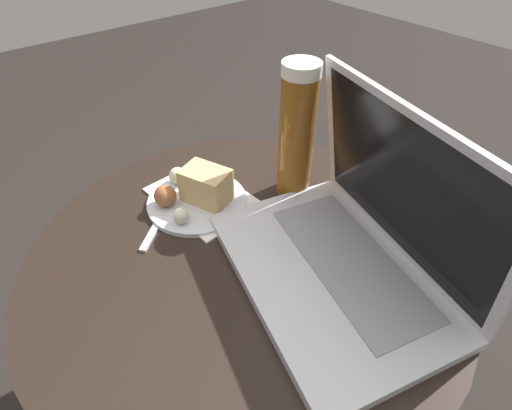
# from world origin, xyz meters

# --- Properties ---
(ground_plane) EXTENTS (6.00, 6.00, 0.00)m
(ground_plane) POSITION_xyz_m (0.00, 0.00, 0.00)
(ground_plane) COLOR black
(table) EXTENTS (0.71, 0.71, 0.54)m
(table) POSITION_xyz_m (0.00, 0.00, 0.37)
(table) COLOR black
(table) RESTS_ON ground_plane
(napkin) EXTENTS (0.21, 0.15, 0.00)m
(napkin) POSITION_xyz_m (-0.16, 0.02, 0.54)
(napkin) COLOR white
(napkin) RESTS_ON table
(laptop) EXTENTS (0.43, 0.35, 0.26)m
(laptop) POSITION_xyz_m (0.13, 0.10, 0.59)
(laptop) COLOR silver
(laptop) RESTS_ON table
(beer_glass) EXTENTS (0.06, 0.06, 0.25)m
(beer_glass) POSITION_xyz_m (-0.07, 0.17, 0.66)
(beer_glass) COLOR brown
(beer_glass) RESTS_ON table
(snack_plate) EXTENTS (0.18, 0.18, 0.07)m
(snack_plate) POSITION_xyz_m (-0.15, 0.01, 0.56)
(snack_plate) COLOR silver
(snack_plate) RESTS_ON table
(fork) EXTENTS (0.14, 0.16, 0.00)m
(fork) POSITION_xyz_m (-0.18, -0.04, 0.54)
(fork) COLOR silver
(fork) RESTS_ON table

